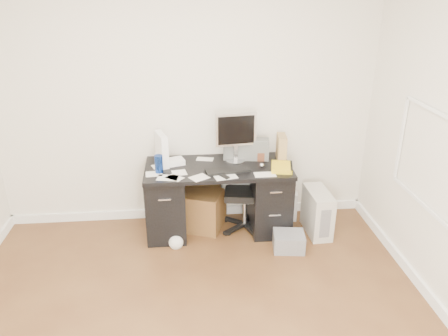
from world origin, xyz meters
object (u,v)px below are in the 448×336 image
at_px(keyboard, 228,170).
at_px(office_chair, 245,187).
at_px(lcd_monitor, 236,138).
at_px(pc_tower, 317,212).
at_px(wicker_basket, 203,209).
at_px(desk, 218,197).

xyz_separation_m(keyboard, office_chair, (0.21, 0.17, -0.27)).
relative_size(keyboard, office_chair, 0.45).
relative_size(lcd_monitor, pc_tower, 1.13).
distance_m(pc_tower, wicker_basket, 1.24).
bearing_deg(office_chair, pc_tower, -4.00).
height_order(keyboard, wicker_basket, keyboard).
bearing_deg(pc_tower, keyboard, 177.27).
bearing_deg(pc_tower, lcd_monitor, 161.04).
height_order(keyboard, pc_tower, keyboard).
xyz_separation_m(keyboard, wicker_basket, (-0.25, 0.23, -0.55)).
bearing_deg(keyboard, wicker_basket, 128.72).
xyz_separation_m(keyboard, pc_tower, (0.96, -0.01, -0.52)).
bearing_deg(office_chair, wicker_basket, -179.13).
distance_m(desk, wicker_basket, 0.26).
xyz_separation_m(pc_tower, wicker_basket, (-1.21, 0.23, -0.03)).
distance_m(lcd_monitor, office_chair, 0.55).
xyz_separation_m(lcd_monitor, pc_tower, (0.86, -0.25, -0.78)).
bearing_deg(pc_tower, office_chair, 164.89).
bearing_deg(keyboard, desk, 111.51).
distance_m(keyboard, office_chair, 0.38).
bearing_deg(desk, keyboard, -59.49).
height_order(desk, lcd_monitor, lcd_monitor).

